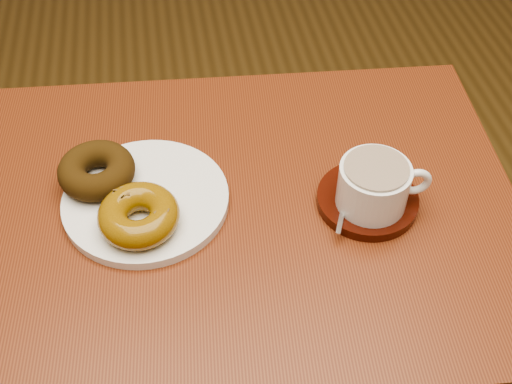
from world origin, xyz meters
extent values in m
cube|color=brown|center=(-0.10, 0.36, 0.69)|extent=(0.79, 0.62, 0.03)
cylinder|color=#4F2416|center=(-0.41, 0.62, 0.34)|extent=(0.04, 0.04, 0.68)
cylinder|color=#4F2416|center=(0.26, 0.57, 0.34)|extent=(0.04, 0.04, 0.68)
cylinder|color=white|center=(-0.22, 0.38, 0.71)|extent=(0.27, 0.27, 0.01)
torus|color=#38240B|center=(-0.28, 0.42, 0.74)|extent=(0.13, 0.13, 0.04)
torus|color=#815A0E|center=(-0.23, 0.33, 0.74)|extent=(0.12, 0.12, 0.04)
cube|color=brown|center=(-0.20, 0.33, 0.75)|extent=(0.01, 0.00, 0.00)
cube|color=brown|center=(-0.20, 0.34, 0.75)|extent=(0.01, 0.01, 0.00)
cube|color=brown|center=(-0.21, 0.35, 0.75)|extent=(0.01, 0.01, 0.00)
cube|color=brown|center=(-0.22, 0.36, 0.75)|extent=(0.01, 0.01, 0.00)
cube|color=brown|center=(-0.23, 0.36, 0.75)|extent=(0.01, 0.01, 0.00)
cube|color=brown|center=(-0.24, 0.36, 0.75)|extent=(0.01, 0.01, 0.00)
cube|color=brown|center=(-0.25, 0.35, 0.75)|extent=(0.01, 0.01, 0.00)
cube|color=brown|center=(-0.26, 0.35, 0.75)|extent=(0.01, 0.01, 0.00)
cube|color=brown|center=(-0.26, 0.33, 0.75)|extent=(0.01, 0.01, 0.00)
cube|color=brown|center=(-0.26, 0.32, 0.75)|extent=(0.01, 0.01, 0.00)
cube|color=brown|center=(-0.26, 0.31, 0.75)|extent=(0.01, 0.01, 0.00)
cube|color=brown|center=(-0.25, 0.30, 0.75)|extent=(0.01, 0.01, 0.00)
cube|color=brown|center=(-0.24, 0.30, 0.75)|extent=(0.01, 0.01, 0.00)
cube|color=brown|center=(-0.23, 0.30, 0.75)|extent=(0.01, 0.01, 0.00)
cube|color=brown|center=(-0.22, 0.30, 0.75)|extent=(0.01, 0.01, 0.00)
cube|color=brown|center=(-0.21, 0.31, 0.75)|extent=(0.01, 0.01, 0.00)
cube|color=brown|center=(-0.20, 0.32, 0.75)|extent=(0.01, 0.01, 0.00)
cylinder|color=#360F07|center=(0.07, 0.33, 0.71)|extent=(0.14, 0.14, 0.01)
cylinder|color=white|center=(0.07, 0.32, 0.75)|extent=(0.09, 0.09, 0.06)
cylinder|color=#4E301A|center=(0.07, 0.32, 0.78)|extent=(0.08, 0.08, 0.00)
torus|color=white|center=(0.12, 0.31, 0.75)|extent=(0.04, 0.01, 0.04)
ellipsoid|color=silver|center=(0.05, 0.35, 0.72)|extent=(0.02, 0.03, 0.01)
cube|color=silver|center=(0.03, 0.31, 0.72)|extent=(0.04, 0.08, 0.00)
camera|label=1|loc=(-0.17, -0.21, 1.35)|focal=45.00mm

